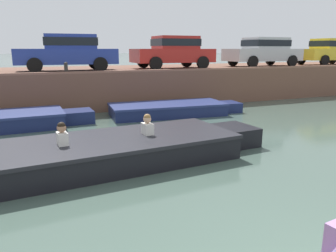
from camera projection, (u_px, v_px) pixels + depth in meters
ground_plane at (155, 151)px, 8.30m from camera, size 400.00×400.00×0.00m
far_quay_wall at (93, 85)px, 15.92m from camera, size 60.00×6.00×1.59m
far_wall_coping at (105, 72)px, 13.14m from camera, size 60.00×0.24×0.08m
boat_moored_central_navy at (173, 109)px, 12.79m from camera, size 5.35×2.13×0.47m
motorboat_passing at (125, 149)px, 7.48m from camera, size 6.79×2.56×1.06m
car_left_inner_blue at (68, 51)px, 14.09m from camera, size 4.25×2.06×1.54m
car_centre_red at (174, 51)px, 15.94m from camera, size 3.89×2.02×1.54m
car_right_inner_silver at (264, 51)px, 17.96m from camera, size 4.30×1.99×1.54m
car_rightmost_yellow at (331, 50)px, 19.81m from camera, size 4.30×1.97×1.54m
mooring_bollard_mid at (66, 67)px, 12.66m from camera, size 0.15×0.15×0.45m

